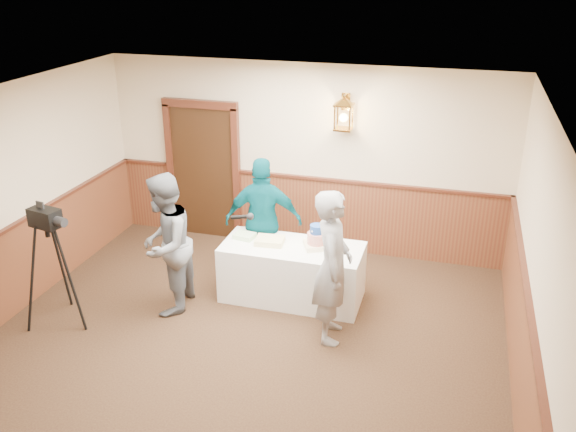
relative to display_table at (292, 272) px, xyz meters
The scene contains 10 objects.
ground 1.96m from the display_table, 98.02° to the right, with size 7.00×7.00×0.00m, color black.
room_shell 1.87m from the display_table, 102.55° to the right, with size 6.02×7.02×2.81m.
display_table is the anchor object (origin of this frame).
tiered_cake 0.58m from the display_table, 10.22° to the left, with size 0.40×0.40×0.31m.
sheet_cake_yellow 0.51m from the display_table, behind, with size 0.36×0.27×0.07m, color #FFEC98.
sheet_cake_green 0.78m from the display_table, behind, with size 0.26×0.21×0.06m, color #B4EDA7.
interviewer 1.67m from the display_table, 154.28° to the right, with size 1.55×0.93×1.80m.
baker 1.13m from the display_table, 47.11° to the right, with size 0.67×0.44×1.84m, color gray.
assistant_p 0.81m from the display_table, 143.31° to the left, with size 1.03×0.43×1.76m, color #05505C.
tv_camera_rig 2.92m from the display_table, 152.50° to the right, with size 0.59×0.55×1.50m.
Camera 1 is at (2.14, -4.82, 4.15)m, focal length 38.00 mm.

